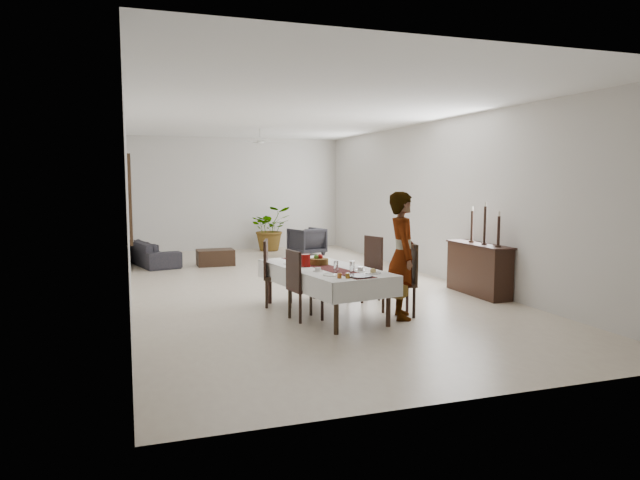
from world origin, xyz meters
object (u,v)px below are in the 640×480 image
Objects in this scene: woman at (402,255)px; sofa at (153,253)px; red_pitcher at (306,261)px; sideboard_body at (479,270)px; dining_table_top at (324,269)px.

woman reaches higher than sofa.
sofa is at bearing 108.54° from red_pitcher.
woman is 2.38m from sideboard_body.
sideboard_body is at bearing -150.52° from sofa.
red_pitcher is at bearing -176.00° from sofa.
woman reaches higher than sideboard_body.
sideboard_body is at bearing -0.44° from dining_table_top.
dining_table_top is at bearing -174.10° from sofa.
sideboard_body is (3.04, 0.52, -0.25)m from dining_table_top.
sofa is at bearing 134.02° from sideboard_body.
sideboard_body is at bearing 7.35° from red_pitcher.
dining_table_top is at bearing -170.26° from sideboard_body.
dining_table_top is 12.00× the size of red_pitcher.
dining_table_top is at bearing 77.48° from woman.
sideboard_body is 7.58m from sofa.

